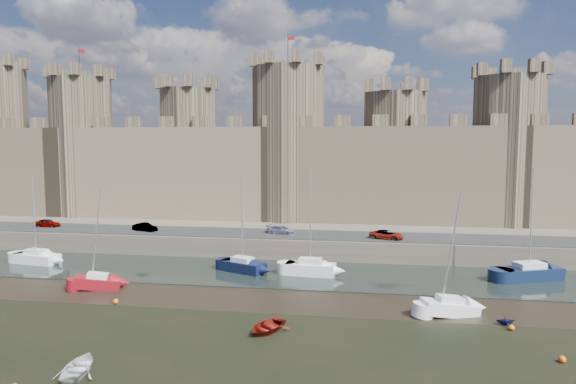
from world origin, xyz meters
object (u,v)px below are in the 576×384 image
car_1 (145,227)px  sailboat_2 (310,267)px  sailboat_0 (36,257)px  sailboat_3 (529,272)px  sailboat_4 (98,282)px  car_0 (47,223)px  sailboat_5 (450,306)px  sailboat_1 (243,265)px  car_2 (281,230)px  car_3 (387,235)px

car_1 → sailboat_2: size_ratio=0.31×
sailboat_0 → sailboat_2: (32.43, -0.32, 0.08)m
sailboat_3 → sailboat_4: 43.58m
car_0 → car_1: 14.84m
car_1 → sailboat_5: sailboat_5 is taller
car_1 → sailboat_2: 25.00m
car_1 → sailboat_1: sailboat_1 is taller
sailboat_4 → sailboat_1: bearing=16.1°
car_2 → car_0: bearing=106.4°
car_0 → sailboat_2: sailboat_2 is taller
car_2 → sailboat_3: sailboat_3 is taller
sailboat_1 → sailboat_3: bearing=27.5°
car_1 → sailboat_2: sailboat_2 is taller
sailboat_5 → car_3: bearing=83.6°
car_2 → sailboat_5: sailboat_5 is taller
sailboat_0 → sailboat_4: (12.59, -8.56, -0.07)m
car_3 → sailboat_2: sailboat_2 is taller
sailboat_3 → car_2: bearing=141.1°
sailboat_0 → sailboat_3: sailboat_3 is taller
car_2 → sailboat_5: (17.72, -21.18, -2.33)m
car_1 → sailboat_5: size_ratio=0.35×
car_1 → car_3: (31.34, -0.72, -0.01)m
sailboat_2 → car_2: bearing=120.3°
car_3 → sailboat_4: bearing=138.9°
sailboat_2 → sailboat_3: 22.67m
car_2 → sailboat_3: bearing=-90.9°
sailboat_0 → sailboat_2: 32.43m
sailboat_4 → sailboat_5: sailboat_5 is taller
car_1 → car_3: bearing=-72.2°
car_3 → car_2: bearing=100.8°
car_0 → sailboat_4: bearing=-135.8°
car_0 → sailboat_1: sailboat_1 is taller
car_2 → sailboat_3: size_ratio=0.33×
car_2 → sailboat_0: (-27.52, -10.08, -2.26)m
sailboat_1 → sailboat_4: size_ratio=1.05×
car_1 → sailboat_0: size_ratio=0.34×
car_0 → sailboat_5: (50.62, -21.39, -2.37)m
car_0 → sailboat_4: size_ratio=0.35×
car_1 → car_0: bearing=104.8°
car_3 → sailboat_1: 18.15m
sailboat_3 → sailboat_4: sailboat_3 is taller
car_2 → sailboat_2: size_ratio=0.34×
car_2 → sailboat_4: sailboat_4 is taller
sailboat_1 → car_2: bearing=100.6°
car_1 → car_2: bearing=-68.1°
car_0 → car_2: car_0 is taller
car_3 → sailboat_3: 16.13m
sailboat_0 → sailboat_4: sailboat_0 is taller
car_2 → sailboat_1: sailboat_1 is taller
car_1 → car_3: car_1 is taller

